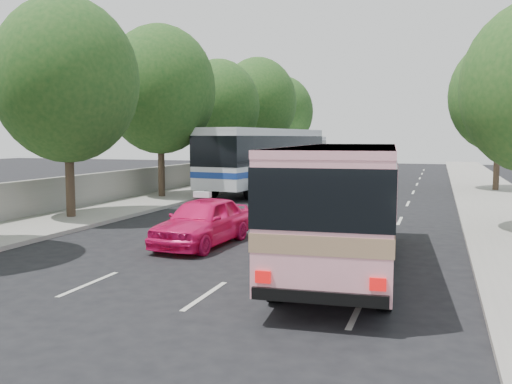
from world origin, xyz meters
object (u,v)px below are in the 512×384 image
at_px(pink_taxi, 203,221).
at_px(tour_coach_rear, 303,151).
at_px(white_pickup, 290,183).
at_px(tour_coach_front, 266,154).
at_px(pink_bus, 345,193).

height_order(pink_taxi, tour_coach_rear, tour_coach_rear).
relative_size(white_pickup, tour_coach_front, 0.46).
xyz_separation_m(pink_taxi, tour_coach_front, (-3.20, 16.64, 1.58)).
bearing_deg(pink_bus, pink_taxi, 157.46).
distance_m(white_pickup, tour_coach_rear, 20.87).
height_order(tour_coach_front, tour_coach_rear, tour_coach_front).
bearing_deg(pink_taxi, tour_coach_rear, 102.08).
xyz_separation_m(pink_bus, tour_coach_front, (-7.86, 18.17, 0.38)).
relative_size(tour_coach_front, tour_coach_rear, 1.14).
relative_size(white_pickup, tour_coach_rear, 0.53).
bearing_deg(pink_bus, tour_coach_front, 108.94).
xyz_separation_m(white_pickup, tour_coach_rear, (-4.30, 20.39, 1.18)).
relative_size(pink_taxi, tour_coach_front, 0.33).
bearing_deg(tour_coach_front, pink_bus, -59.16).
distance_m(tour_coach_front, tour_coach_rear, 16.99).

